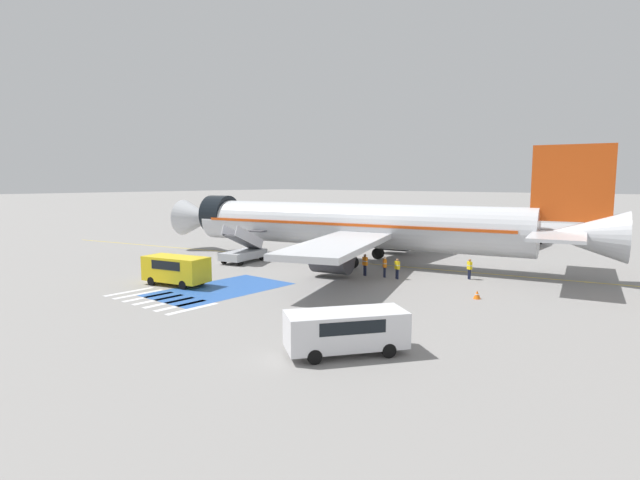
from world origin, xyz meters
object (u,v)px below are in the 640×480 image
ground_crew_1 (397,267)px  ground_crew_3 (470,268)px  ground_crew_0 (365,263)px  ground_crew_2 (385,265)px  boarding_stairs_forward (244,252)px  airliner (356,226)px  service_van_1 (346,328)px  traffic_cone_1 (189,262)px  traffic_cone_0 (477,295)px  fuel_tanker (522,232)px  service_van_0 (176,268)px

ground_crew_1 → ground_crew_3: 5.60m
ground_crew_0 → ground_crew_2: size_ratio=1.06×
boarding_stairs_forward → ground_crew_0: bearing=-4.2°
airliner → service_van_1: 24.82m
ground_crew_3 → traffic_cone_1: size_ratio=3.17×
boarding_stairs_forward → service_van_1: size_ratio=1.00×
boarding_stairs_forward → ground_crew_1: size_ratio=3.42×
ground_crew_0 → traffic_cone_0: (10.12, -1.90, -0.74)m
fuel_tanker → traffic_cone_1: (-19.06, -32.66, -1.47)m
service_van_1 → ground_crew_1: size_ratio=3.40×
ground_crew_0 → ground_crew_2: bearing=27.0°
airliner → traffic_cone_0: airliner is taller
service_van_0 → ground_crew_1: size_ratio=3.23×
service_van_1 → ground_crew_0: (-9.78, 15.58, -0.14)m
fuel_tanker → ground_crew_3: (3.40, -22.82, -0.81)m
ground_crew_1 → ground_crew_3: bearing=61.9°
ground_crew_1 → ground_crew_3: (4.33, 3.54, -0.01)m
airliner → ground_crew_2: size_ratio=25.76×
service_van_0 → ground_crew_0: (8.51, 11.86, -0.25)m
ground_crew_1 → ground_crew_3: size_ratio=1.01×
traffic_cone_0 → ground_crew_0: bearing=169.4°
service_van_0 → ground_crew_2: service_van_0 is taller
ground_crew_2 → ground_crew_3: ground_crew_2 is taller
service_van_1 → ground_crew_3: size_ratio=3.43×
ground_crew_2 → fuel_tanker: bearing=-54.4°
ground_crew_3 → traffic_cone_0: bearing=152.9°
service_van_0 → airliner: bearing=-26.8°
service_van_1 → service_van_0: bearing=25.0°
service_van_1 → traffic_cone_0: size_ratio=10.12×
boarding_stairs_forward → traffic_cone_1: bearing=-135.0°
ground_crew_3 → traffic_cone_1: (-22.46, -9.84, -0.66)m
service_van_0 → service_van_1: (18.30, -3.72, -0.11)m
fuel_tanker → ground_crew_2: size_ratio=5.63×
ground_crew_1 → traffic_cone_0: size_ratio=2.97×
ground_crew_0 → ground_crew_2: (1.59, 0.43, -0.06)m
airliner → traffic_cone_1: 15.68m
service_van_1 → traffic_cone_0: 13.71m
service_van_0 → fuel_tanker: bearing=-30.0°
ground_crew_1 → service_van_1: bearing=-43.6°
boarding_stairs_forward → ground_crew_1: 15.54m
boarding_stairs_forward → ground_crew_3: (19.73, 5.66, -0.03)m
fuel_tanker → service_van_1: (6.13, -42.38, -0.57)m
fuel_tanker → ground_crew_1: size_ratio=5.78×
fuel_tanker → ground_crew_2: fuel_tanker is taller
ground_crew_2 → traffic_cone_0: 8.87m
fuel_tanker → service_van_1: size_ratio=1.70×
traffic_cone_0 → traffic_cone_1: size_ratio=1.07×
fuel_tanker → traffic_cone_0: (6.46, -28.70, -1.45)m
service_van_0 → traffic_cone_0: size_ratio=9.61×
ground_crew_3 → traffic_cone_1: bearing=59.0°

